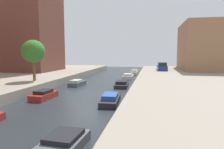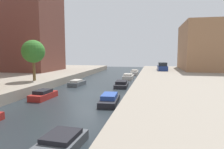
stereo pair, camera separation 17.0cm
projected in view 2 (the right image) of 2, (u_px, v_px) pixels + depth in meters
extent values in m
plane|color=#232B30|center=(85.00, 94.00, 21.44)|extent=(84.00, 84.00, 0.00)
cube|color=brown|center=(29.00, 11.00, 37.27)|extent=(10.00, 9.50, 22.69)
cube|color=#9E704C|center=(208.00, 46.00, 40.21)|extent=(10.00, 14.14, 9.41)
cylinder|color=brown|center=(34.00, 70.00, 24.38)|extent=(0.35, 0.35, 2.63)
sphere|color=#327028|center=(33.00, 51.00, 24.13)|extent=(2.79, 2.79, 2.79)
cube|color=navy|center=(162.00, 68.00, 38.78)|extent=(1.96, 4.54, 0.90)
cube|color=#1E2328|center=(162.00, 64.00, 38.36)|extent=(1.67, 2.52, 0.69)
cube|color=maroon|center=(43.00, 96.00, 19.09)|extent=(1.52, 3.12, 0.57)
cube|color=black|center=(43.00, 91.00, 18.97)|extent=(1.25, 1.73, 0.32)
cube|color=#4C5156|center=(77.00, 83.00, 26.92)|extent=(1.56, 3.22, 0.53)
cube|color=#B2ADA3|center=(76.00, 81.00, 26.61)|extent=(1.27, 1.80, 0.27)
cube|color=#4C5156|center=(59.00, 146.00, 8.94)|extent=(1.77, 3.17, 0.49)
cube|color=black|center=(62.00, 136.00, 9.16)|extent=(1.46, 1.77, 0.23)
cube|color=#232328|center=(110.00, 101.00, 17.38)|extent=(1.67, 3.99, 0.49)
cube|color=#2D4C9E|center=(109.00, 96.00, 17.21)|extent=(1.35, 2.22, 0.38)
cube|color=#232328|center=(121.00, 85.00, 25.77)|extent=(1.77, 3.71, 0.45)
cube|color=black|center=(121.00, 82.00, 25.61)|extent=(1.45, 2.06, 0.37)
cube|color=beige|center=(128.00, 77.00, 33.10)|extent=(1.60, 3.22, 0.67)
cube|color=#B2ADA3|center=(128.00, 75.00, 32.79)|extent=(1.35, 1.78, 0.30)
cube|color=beige|center=(135.00, 73.00, 40.57)|extent=(1.35, 4.60, 0.69)
cube|color=gray|center=(134.00, 71.00, 40.35)|extent=(1.14, 2.53, 0.28)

